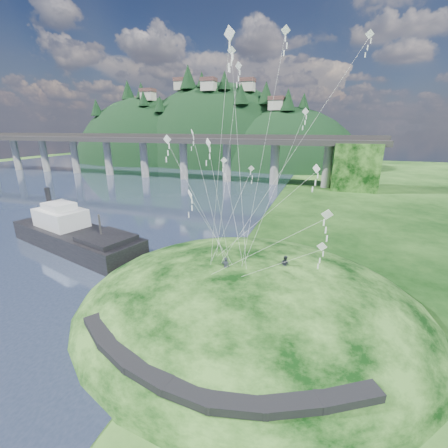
% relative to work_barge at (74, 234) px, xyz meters
% --- Properties ---
extents(ground, '(320.00, 320.00, 0.00)m').
position_rel_work_barge_xyz_m(ground, '(20.40, -8.69, -2.11)').
color(ground, black).
rests_on(ground, ground).
extents(grass_hill, '(36.00, 32.00, 13.00)m').
position_rel_work_barge_xyz_m(grass_hill, '(28.40, -6.69, -3.61)').
color(grass_hill, black).
rests_on(grass_hill, ground).
extents(footpath, '(22.29, 5.84, 0.83)m').
position_rel_work_barge_xyz_m(footpath, '(27.86, -18.43, -0.03)').
color(footpath, black).
rests_on(footpath, ground).
extents(bridge, '(160.00, 11.00, 15.00)m').
position_rel_work_barge_xyz_m(bridge, '(-6.06, 61.38, 7.59)').
color(bridge, '#2D2B2B').
rests_on(bridge, ground).
extents(far_ridge, '(153.00, 70.00, 94.50)m').
position_rel_work_barge_xyz_m(far_ridge, '(-23.18, 113.48, -9.55)').
color(far_ridge, black).
rests_on(far_ridge, ground).
extents(work_barge, '(24.95, 12.82, 8.43)m').
position_rel_work_barge_xyz_m(work_barge, '(0.00, 0.00, 0.00)').
color(work_barge, black).
rests_on(work_barge, ground).
extents(wooden_dock, '(12.47, 3.96, 0.88)m').
position_rel_work_barge_xyz_m(wooden_dock, '(12.26, -3.90, -1.72)').
color(wooden_dock, '#3E3019').
rests_on(wooden_dock, ground).
extents(kite_flyers, '(6.03, 3.09, 1.95)m').
position_rel_work_barge_xyz_m(kite_flyers, '(29.79, -7.23, 3.71)').
color(kite_flyers, '#282C35').
rests_on(kite_flyers, ground).
extents(kite_swarm, '(18.09, 16.25, 18.78)m').
position_rel_work_barge_xyz_m(kite_swarm, '(27.36, -4.54, 15.46)').
color(kite_swarm, silver).
rests_on(kite_swarm, ground).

